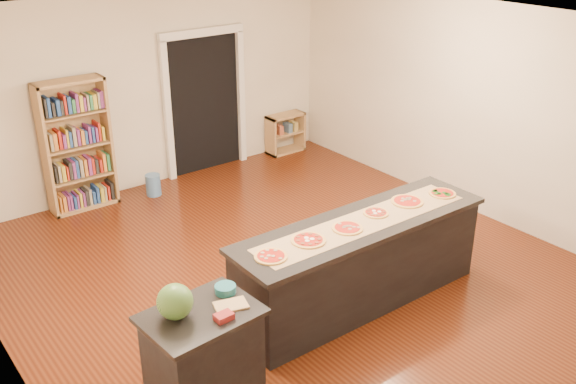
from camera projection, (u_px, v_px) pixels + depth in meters
room at (300, 163)px, 6.67m from camera, size 6.00×7.00×2.80m
doorway at (204, 95)px, 9.76m from camera, size 1.40×0.09×2.21m
kitchen_island at (360, 262)px, 6.64m from camera, size 2.89×0.78×0.95m
side_counter at (204, 358)px, 5.28m from camera, size 0.91×0.67×0.90m
bookshelf at (77, 146)px, 8.59m from camera, size 0.90×0.32×1.80m
low_shelf at (285, 133)px, 10.80m from camera, size 0.66×0.28×0.66m
waste_bin at (153, 185)px, 9.25m from camera, size 0.21×0.21×0.31m
kraft_paper at (364, 222)px, 6.43m from camera, size 2.51×0.48×0.00m
watermelon at (175, 302)px, 4.99m from camera, size 0.29×0.29×0.29m
cutting_board at (231, 305)px, 5.18m from camera, size 0.30×0.24×0.02m
package_red at (224, 317)px, 5.01m from camera, size 0.15×0.11×0.05m
package_teal at (225, 289)px, 5.35m from camera, size 0.18×0.18×0.07m
pizza_a at (271, 256)px, 5.78m from camera, size 0.32×0.32×0.02m
pizza_b at (308, 240)px, 6.06m from camera, size 0.32×0.32×0.02m
pizza_c at (347, 228)px, 6.29m from camera, size 0.31×0.31×0.02m
pizza_d at (376, 213)px, 6.60m from camera, size 0.28×0.28×0.02m
pizza_e at (407, 201)px, 6.85m from camera, size 0.33×0.33×0.02m
pizza_f at (442, 193)px, 7.03m from camera, size 0.31×0.31×0.02m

